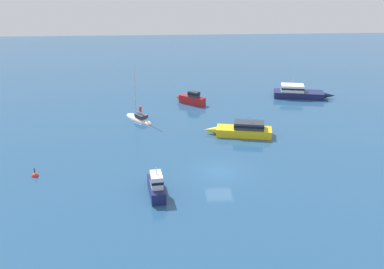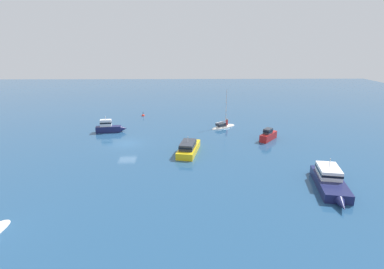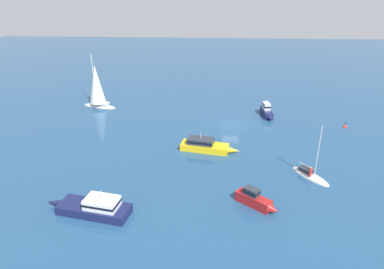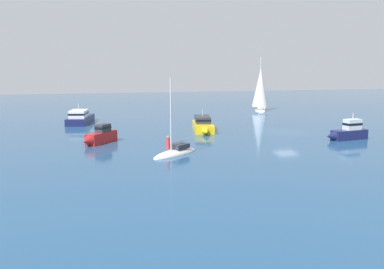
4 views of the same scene
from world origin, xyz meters
name	(u,v)px [view 2 (image 2 of 4)]	position (x,y,z in m)	size (l,w,h in m)	color
ground_plane	(127,144)	(0.00, 0.00, 0.00)	(160.00, 160.00, 0.00)	navy
powerboat	(269,135)	(-21.17, -1.56, 0.72)	(3.79, 4.32, 1.85)	#B21E1E
cabin_cruiser	(189,147)	(-9.01, 3.77, 0.70)	(3.34, 7.87, 2.44)	yellow
sailboat	(223,127)	(-15.04, -8.39, 0.11)	(5.03, 4.26, 6.99)	silver
cabin_cruiser_1	(110,127)	(3.80, -5.95, 0.81)	(4.99, 1.72, 2.74)	#191E4C
powerboat_1	(330,180)	(-23.18, 14.18, 0.74)	(3.83, 8.86, 2.76)	#191E4C
channel_buoy	(143,116)	(-0.07, -17.23, 0.01)	(0.64, 0.64, 1.15)	red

